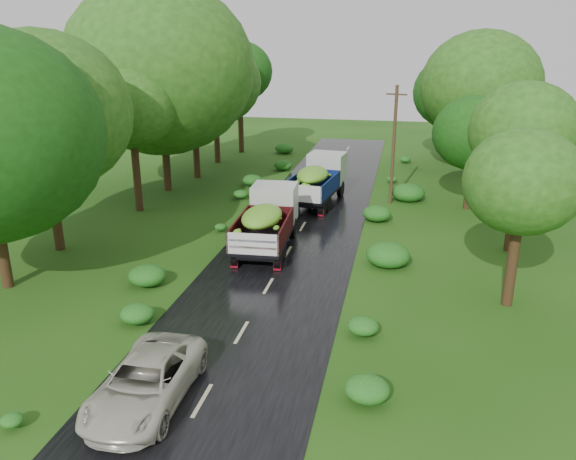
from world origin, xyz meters
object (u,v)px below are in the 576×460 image
(truck_far, at_px, (319,178))
(car, at_px, (146,381))
(truck_near, at_px, (268,218))
(utility_pole, at_px, (394,144))

(truck_far, distance_m, car, 21.53)
(truck_near, height_order, utility_pole, utility_pole)
(utility_pole, bearing_deg, truck_near, -105.72)
(truck_far, relative_size, car, 1.42)
(truck_near, bearing_deg, utility_pole, 55.69)
(car, bearing_deg, truck_far, 85.02)
(truck_near, xyz_separation_m, car, (-0.39, -12.88, -0.84))
(truck_far, distance_m, utility_pole, 5.00)
(truck_near, distance_m, truck_far, 8.66)
(utility_pole, bearing_deg, car, -89.52)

